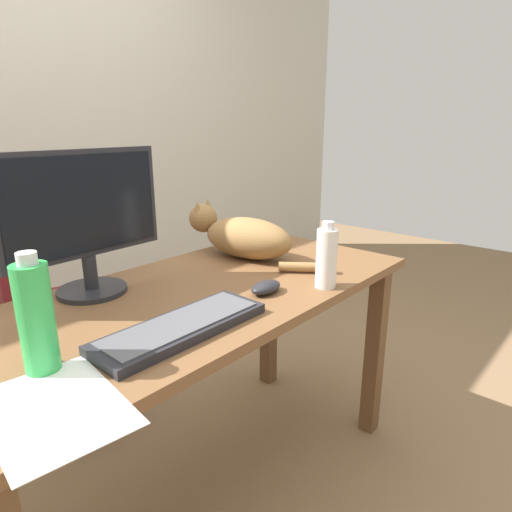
{
  "coord_description": "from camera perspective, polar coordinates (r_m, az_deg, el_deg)",
  "views": [
    {
      "loc": [
        -0.8,
        -0.94,
        1.22
      ],
      "look_at": [
        0.24,
        -0.03,
        0.8
      ],
      "focal_mm": 30.75,
      "sensor_mm": 36.0,
      "label": 1
    }
  ],
  "objects": [
    {
      "name": "paper_sheet",
      "position": [
        0.89,
        -24.66,
        -17.54
      ],
      "size": [
        0.24,
        0.32,
        0.0
      ],
      "primitive_type": "cube",
      "rotation": [
        0.0,
        0.0,
        -0.12
      ],
      "color": "white",
      "rests_on": "desk"
    },
    {
      "name": "water_bottle",
      "position": [
        0.97,
        -26.71,
        -7.12
      ],
      "size": [
        0.07,
        0.07,
        0.25
      ],
      "color": "green",
      "rests_on": "desk"
    },
    {
      "name": "desk",
      "position": [
        1.37,
        -7.48,
        -8.83
      ],
      "size": [
        1.46,
        0.67,
        0.74
      ],
      "color": "brown",
      "rests_on": "ground_plane"
    },
    {
      "name": "cat",
      "position": [
        1.63,
        -1.71,
        2.66
      ],
      "size": [
        0.23,
        0.61,
        0.2
      ],
      "color": "olive",
      "rests_on": "desk"
    },
    {
      "name": "computer_mouse",
      "position": [
        1.29,
        1.3,
        -4.09
      ],
      "size": [
        0.11,
        0.06,
        0.04
      ],
      "primitive_type": "ellipsoid",
      "color": "#232328",
      "rests_on": "desk"
    },
    {
      "name": "spray_bottle",
      "position": [
        1.34,
        9.17,
        -0.18
      ],
      "size": [
        0.06,
        0.06,
        0.2
      ],
      "color": "silver",
      "rests_on": "desk"
    },
    {
      "name": "office_chair",
      "position": [
        1.99,
        -24.78,
        -9.22
      ],
      "size": [
        0.49,
        0.48,
        0.92
      ],
      "color": "black",
      "rests_on": "ground_plane"
    },
    {
      "name": "ground_plane",
      "position": [
        1.74,
        -6.6,
        -27.88
      ],
      "size": [
        8.0,
        8.0,
        0.0
      ],
      "primitive_type": "plane",
      "color": "#846647"
    },
    {
      "name": "monitor",
      "position": [
        1.33,
        -21.44,
        4.67
      ],
      "size": [
        0.48,
        0.2,
        0.41
      ],
      "color": "#232328",
      "rests_on": "desk"
    },
    {
      "name": "keyboard",
      "position": [
        1.08,
        -9.63,
        -9.07
      ],
      "size": [
        0.44,
        0.15,
        0.03
      ],
      "color": "#232328",
      "rests_on": "desk"
    }
  ]
}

